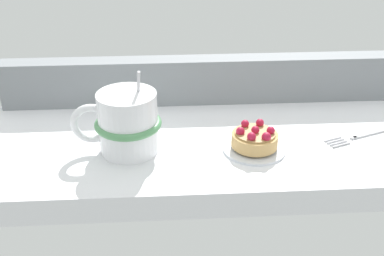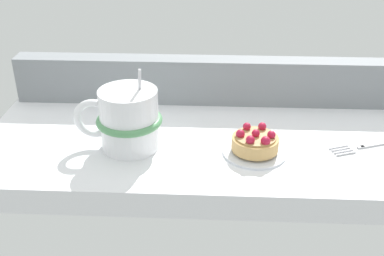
{
  "view_description": "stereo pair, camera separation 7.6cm",
  "coord_description": "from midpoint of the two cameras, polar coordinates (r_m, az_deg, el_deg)",
  "views": [
    {
      "loc": [
        -8.89,
        -71.59,
        39.82
      ],
      "look_at": [
        -4.6,
        -4.45,
        4.04
      ],
      "focal_mm": 44.75,
      "sensor_mm": 36.0,
      "label": 1
    },
    {
      "loc": [
        -1.28,
        -71.65,
        39.82
      ],
      "look_at": [
        -4.6,
        -4.45,
        4.04
      ],
      "focal_mm": 44.75,
      "sensor_mm": 36.0,
      "label": 2
    }
  ],
  "objects": [
    {
      "name": "window_rail_back",
      "position": [
        0.93,
        5.77,
        5.58
      ],
      "size": [
        79.34,
        4.52,
        8.86
      ],
      "primitive_type": "cube",
      "color": "gray",
      "rests_on": "ground_plane"
    },
    {
      "name": "raspberry_tart",
      "position": [
        0.77,
        10.36,
        -1.67
      ],
      "size": [
        7.48,
        7.48,
        3.53
      ],
      "color": "tan",
      "rests_on": "dessert_plate"
    },
    {
      "name": "dessert_fork",
      "position": [
        0.86,
        23.14,
        -1.88
      ],
      "size": [
        15.12,
        6.88,
        0.6
      ],
      "color": "#B7B7BC",
      "rests_on": "ground_plane"
    },
    {
      "name": "coffee_mug",
      "position": [
        0.77,
        -4.89,
        0.96
      ],
      "size": [
        14.43,
        10.67,
        13.77
      ],
      "color": "white",
      "rests_on": "ground_plane"
    },
    {
      "name": "ground_plane",
      "position": [
        0.83,
        5.95,
        -2.47
      ],
      "size": [
        80.96,
        33.75,
        4.31
      ],
      "primitive_type": "cube",
      "color": "white"
    },
    {
      "name": "dessert_plate",
      "position": [
        0.78,
        10.25,
        -2.82
      ],
      "size": [
        10.25,
        10.25,
        0.83
      ],
      "color": "silver",
      "rests_on": "ground_plane"
    }
  ]
}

